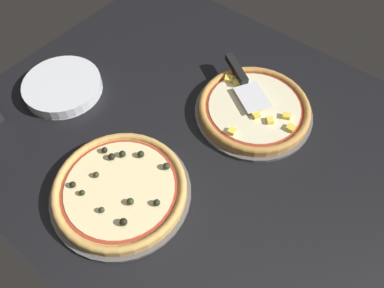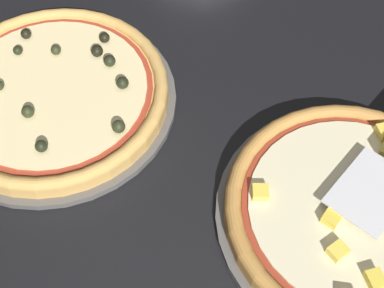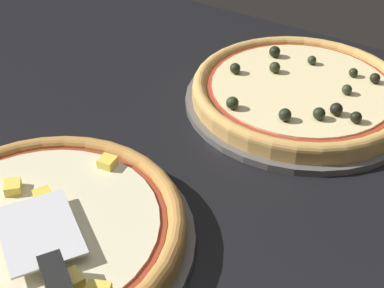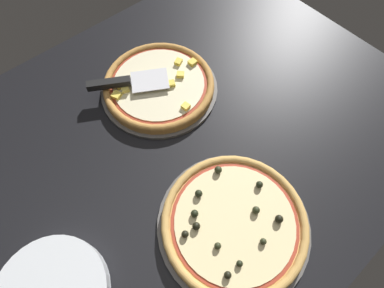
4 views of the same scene
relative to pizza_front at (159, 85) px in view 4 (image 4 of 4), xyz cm
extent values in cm
cube|color=black|center=(3.78, 15.44, -4.21)|extent=(131.59, 102.09, 3.60)
cylinder|color=#565451|center=(0.00, 0.00, -1.91)|extent=(33.35, 33.35, 1.00)
cylinder|color=#B77F3D|center=(0.00, 0.00, -0.53)|extent=(31.35, 31.35, 1.75)
torus|color=#B77F3D|center=(0.00, 0.00, 0.35)|extent=(31.35, 31.35, 1.98)
cylinder|color=maroon|center=(0.00, 0.00, 0.42)|extent=(27.25, 27.25, 0.15)
cylinder|color=beige|center=(0.00, 0.00, 0.55)|extent=(25.70, 25.70, 0.40)
cube|color=#F9E05B|center=(8.52, -3.90, 1.30)|extent=(2.62, 2.63, 1.11)
cube|color=yellow|center=(-8.89, -2.00, 1.30)|extent=(2.72, 2.54, 1.11)
cube|color=yellow|center=(-2.13, 2.84, 1.30)|extent=(2.89, 2.72, 1.11)
cube|color=#F4D64C|center=(-6.26, 2.08, 1.30)|extent=(2.73, 2.72, 1.11)
cube|color=#F9E05B|center=(8.91, -5.85, 1.30)|extent=(2.54, 2.39, 1.11)
cube|color=#F4D64C|center=(11.55, -3.66, 1.30)|extent=(2.95, 2.96, 1.11)
cube|color=yellow|center=(-11.87, 0.79, 1.30)|extent=(2.19, 2.05, 1.11)
cube|color=#F4D64C|center=(-0.30, 11.43, 1.30)|extent=(2.20, 2.22, 1.11)
cylinder|color=#565451|center=(11.22, 41.70, -1.91)|extent=(34.53, 34.53, 1.00)
cylinder|color=tan|center=(11.22, 41.70, -0.48)|extent=(32.46, 32.46, 1.86)
torus|color=tan|center=(11.22, 41.70, 0.46)|extent=(32.46, 32.46, 1.88)
cylinder|color=#A33823|center=(11.22, 41.70, 0.53)|extent=(28.22, 28.22, 0.15)
cylinder|color=beige|center=(11.22, 41.70, 0.66)|extent=(26.62, 26.62, 0.40)
sphere|color=black|center=(13.17, 31.93, 1.73)|extent=(1.74, 1.74, 1.74)
sphere|color=black|center=(16.63, 48.44, 1.54)|extent=(1.36, 1.36, 1.36)
sphere|color=black|center=(1.17, 39.41, 1.67)|extent=(1.64, 1.64, 1.64)
sphere|color=black|center=(21.27, 36.76, 1.64)|extent=(1.57, 1.57, 1.57)
sphere|color=#282D19|center=(5.84, 30.56, 1.74)|extent=(1.77, 1.77, 1.77)
sphere|color=black|center=(4.21, 47.62, 1.76)|extent=(1.80, 1.80, 1.80)
sphere|color=#282D19|center=(6.11, 43.00, 1.70)|extent=(1.69, 1.69, 1.69)
sphere|color=black|center=(16.85, 34.76, 1.71)|extent=(1.70, 1.70, 1.70)
sphere|color=#282D19|center=(9.81, 48.61, 1.56)|extent=(1.41, 1.41, 1.41)
sphere|color=black|center=(18.38, 37.04, 1.73)|extent=(1.75, 1.75, 1.75)
sphere|color=black|center=(19.97, 48.40, 1.63)|extent=(1.55, 1.55, 1.55)
sphere|color=#282D19|center=(17.65, 43.02, 1.59)|extent=(1.47, 1.47, 1.47)
cube|color=silver|center=(1.83, -1.44, 1.97)|extent=(12.56, 11.63, 0.24)
cube|color=black|center=(11.29, -7.08, 2.85)|extent=(11.29, 7.95, 2.00)
camera|label=1|loc=(-29.04, 64.02, 80.15)|focal=35.00mm
camera|label=2|loc=(-32.77, 13.90, 57.38)|focal=50.00mm
camera|label=3|loc=(35.81, -24.44, 41.41)|focal=50.00mm
camera|label=4|loc=(28.80, 47.76, 66.39)|focal=28.00mm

